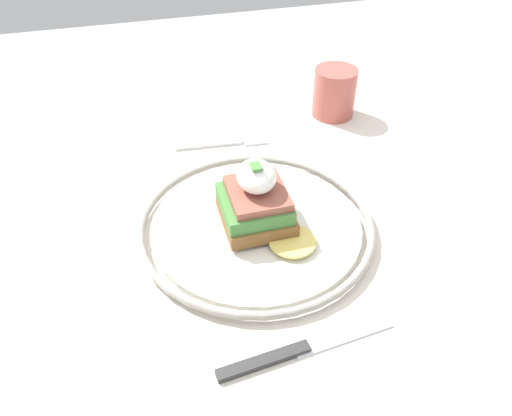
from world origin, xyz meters
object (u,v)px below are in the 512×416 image
at_px(cup, 334,92).
at_px(fork, 227,143).
at_px(plate, 256,225).
at_px(sandwich, 257,201).
at_px(knife, 291,352).

bearing_deg(cup, fork, -76.60).
distance_m(plate, sandwich, 0.04).
xyz_separation_m(knife, cup, (-0.42, 0.21, 0.04)).
height_order(fork, cup, cup).
relative_size(plate, sandwich, 2.44).
height_order(fork, knife, knife).
xyz_separation_m(sandwich, cup, (-0.24, 0.20, -0.00)).
relative_size(knife, cup, 2.41).
xyz_separation_m(plate, sandwich, (-0.00, 0.00, 0.04)).
relative_size(sandwich, cup, 1.50).
height_order(plate, sandwich, sandwich).
height_order(plate, cup, cup).
distance_m(plate, cup, 0.31).
bearing_deg(knife, fork, 176.50).
distance_m(sandwich, fork, 0.20).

